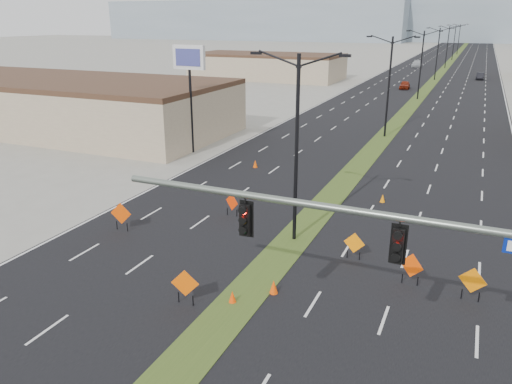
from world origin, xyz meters
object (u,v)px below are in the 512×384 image
at_px(cone_2, 383,198).
at_px(pole_sign_west, 189,66).
at_px(signal_mast, 463,270).
at_px(streetlight_5, 454,41).
at_px(construction_sign_0, 121,214).
at_px(cone_3, 255,164).
at_px(cone_0, 232,297).
at_px(streetlight_2, 421,63).
at_px(streetlight_3, 438,52).
at_px(construction_sign_4, 472,282).
at_px(construction_sign_3, 354,244).
at_px(car_left, 405,85).
at_px(car_far, 417,64).
at_px(cone_1, 274,287).
at_px(streetlight_6, 459,38).
at_px(streetlight_0, 297,144).
at_px(car_mid, 480,76).
at_px(construction_sign_2, 232,203).
at_px(construction_sign_5, 411,267).
at_px(construction_sign_1, 185,284).
at_px(streetlight_1, 389,84).

relative_size(cone_2, pole_sign_west, 0.06).
height_order(signal_mast, streetlight_5, streetlight_5).
distance_m(construction_sign_0, cone_3, 15.09).
xyz_separation_m(cone_0, cone_2, (3.63, 15.25, -0.00)).
distance_m(streetlight_2, streetlight_3, 28.00).
relative_size(construction_sign_4, cone_0, 2.74).
bearing_deg(streetlight_3, construction_sign_3, -87.59).
distance_m(car_left, construction_sign_3, 69.02).
xyz_separation_m(streetlight_2, car_far, (-6.82, 56.07, -4.61)).
bearing_deg(cone_2, construction_sign_0, -140.06).
height_order(cone_1, cone_3, cone_1).
bearing_deg(streetlight_6, streetlight_0, -90.00).
bearing_deg(car_mid, construction_sign_2, -97.25).
bearing_deg(construction_sign_5, pole_sign_west, 164.68).
bearing_deg(streetlight_6, car_left, -92.03).
height_order(cone_0, pole_sign_west, pole_sign_west).
height_order(construction_sign_5, pole_sign_west, pole_sign_west).
distance_m(car_mid, car_far, 28.03).
bearing_deg(car_mid, streetlight_5, 100.55).
height_order(streetlight_5, car_mid, streetlight_5).
relative_size(car_mid, construction_sign_1, 2.54).
height_order(streetlight_6, construction_sign_5, streetlight_6).
relative_size(streetlight_0, construction_sign_0, 5.89).
bearing_deg(streetlight_3, construction_sign_4, -84.00).
bearing_deg(streetlight_0, car_mid, 84.60).
bearing_deg(cone_2, construction_sign_4, -62.34).
height_order(car_left, construction_sign_4, construction_sign_4).
bearing_deg(construction_sign_2, cone_3, 130.73).
distance_m(streetlight_6, cone_0, 175.35).
xyz_separation_m(streetlight_6, construction_sign_3, (3.58, -169.07, -4.57)).
height_order(construction_sign_1, construction_sign_4, construction_sign_1).
distance_m(signal_mast, cone_0, 10.23).
xyz_separation_m(streetlight_2, construction_sign_0, (-9.52, -58.85, -4.42)).
xyz_separation_m(streetlight_6, cone_2, (3.41, -160.03, -5.13)).
height_order(streetlight_6, construction_sign_3, streetlight_6).
height_order(streetlight_2, construction_sign_4, streetlight_2).
distance_m(signal_mast, construction_sign_1, 11.38).
bearing_deg(car_left, cone_2, -87.26).
xyz_separation_m(streetlight_2, cone_1, (1.11, -61.83, -5.09)).
distance_m(car_mid, construction_sign_1, 97.24).
bearing_deg(construction_sign_4, construction_sign_0, -166.01).
relative_size(signal_mast, streetlight_1, 1.63).
distance_m(streetlight_2, pole_sign_west, 44.27).
bearing_deg(streetlight_0, streetlight_5, 90.00).
bearing_deg(car_left, construction_sign_5, -85.72).
distance_m(construction_sign_2, cone_1, 9.58).
height_order(streetlight_1, construction_sign_2, streetlight_1).
relative_size(cone_3, pole_sign_west, 0.07).
bearing_deg(car_mid, construction_sign_1, -94.79).
xyz_separation_m(car_far, construction_sign_4, (15.96, -115.03, 0.12)).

